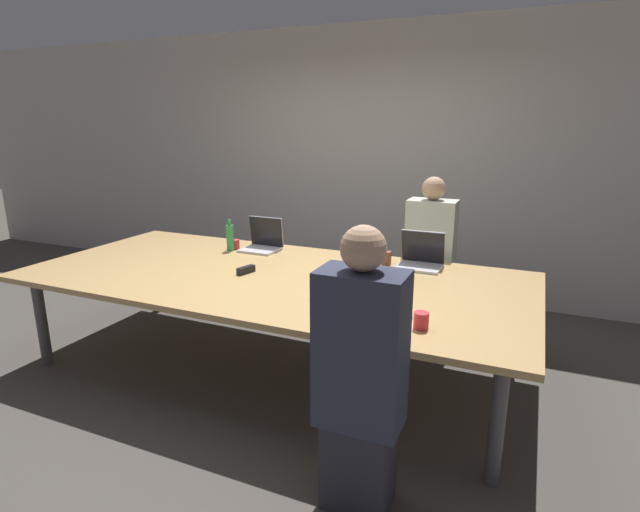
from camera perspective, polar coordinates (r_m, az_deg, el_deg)
ground_plane at (r=3.94m, az=-5.21°, el=-12.54°), size 24.00×24.00×0.00m
curtain_wall at (r=5.48m, az=5.42°, el=10.61°), size 12.00×0.06×2.80m
conference_table at (r=3.67m, az=-5.47°, el=-2.77°), size 3.66×1.67×0.75m
laptop_far_right at (r=3.89m, az=11.48°, el=-0.09°), size 0.33×0.27×0.28m
person_far_right at (r=4.36m, az=12.40°, el=-0.60°), size 0.40×0.24×1.39m
cup_far_right at (r=3.91m, az=7.61°, el=-0.23°), size 0.07×0.07×0.10m
laptop_near_right at (r=2.74m, az=6.54°, el=-6.38°), size 0.32×0.27×0.28m
person_near_right at (r=2.38m, az=4.62°, el=-13.80°), size 0.40×0.24×1.40m
cup_near_right at (r=2.75m, az=11.49°, el=-7.24°), size 0.08×0.08×0.09m
laptop_far_midleft at (r=4.35m, az=-6.51°, el=1.77°), size 0.31×0.27×0.28m
cup_far_midleft at (r=4.42m, az=-9.66°, el=1.34°), size 0.07×0.07×0.08m
bottle_far_midleft at (r=4.36m, az=-10.23°, el=2.13°), size 0.06×0.06×0.27m
stapler at (r=3.70m, az=-8.46°, el=-1.58°), size 0.08×0.16×0.05m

